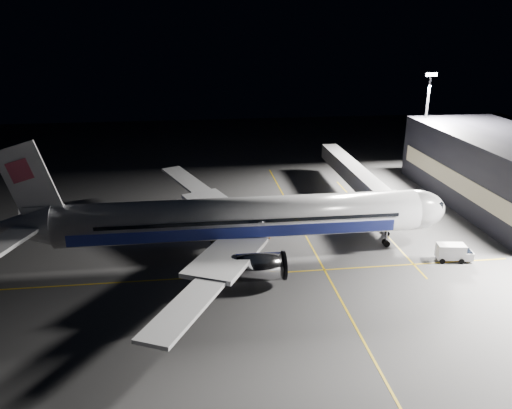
{
  "coord_description": "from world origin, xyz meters",
  "views": [
    {
      "loc": [
        -5.98,
        -61.43,
        29.97
      ],
      "look_at": [
        2.32,
        3.01,
        6.0
      ],
      "focal_mm": 35.0,
      "sensor_mm": 36.0,
      "label": 1
    }
  ],
  "objects_px": {
    "service_truck": "(454,252)",
    "safety_cone_a": "(272,218)",
    "airliner": "(234,219)",
    "floodlight_mast_north": "(426,116)",
    "baggage_tug": "(225,212)",
    "safety_cone_b": "(204,216)",
    "safety_cone_c": "(269,236)",
    "jet_bridge": "(358,177)"
  },
  "relations": [
    {
      "from": "airliner",
      "to": "safety_cone_c",
      "type": "xyz_separation_m",
      "value": [
        5.55,
        4.73,
        -4.82
      ]
    },
    {
      "from": "airliner",
      "to": "baggage_tug",
      "type": "distance_m",
      "value": 14.7
    },
    {
      "from": "airliner",
      "to": "safety_cone_c",
      "type": "distance_m",
      "value": 8.74
    },
    {
      "from": "safety_cone_a",
      "to": "safety_cone_c",
      "type": "bearing_deg",
      "value": -102.27
    },
    {
      "from": "service_truck",
      "to": "safety_cone_a",
      "type": "height_order",
      "value": "service_truck"
    },
    {
      "from": "floodlight_mast_north",
      "to": "safety_cone_b",
      "type": "height_order",
      "value": "floodlight_mast_north"
    },
    {
      "from": "safety_cone_b",
      "to": "service_truck",
      "type": "bearing_deg",
      "value": -31.28
    },
    {
      "from": "airliner",
      "to": "service_truck",
      "type": "bearing_deg",
      "value": -11.12
    },
    {
      "from": "safety_cone_a",
      "to": "safety_cone_b",
      "type": "bearing_deg",
      "value": 168.27
    },
    {
      "from": "service_truck",
      "to": "safety_cone_b",
      "type": "relative_size",
      "value": 7.39
    },
    {
      "from": "airliner",
      "to": "baggage_tug",
      "type": "xyz_separation_m",
      "value": [
        -0.34,
        14.04,
        -4.36
      ]
    },
    {
      "from": "airliner",
      "to": "safety_cone_a",
      "type": "xyz_separation_m",
      "value": [
        7.08,
        11.77,
        -4.87
      ]
    },
    {
      "from": "safety_cone_a",
      "to": "safety_cone_b",
      "type": "height_order",
      "value": "safety_cone_b"
    },
    {
      "from": "safety_cone_a",
      "to": "safety_cone_b",
      "type": "distance_m",
      "value": 10.96
    },
    {
      "from": "service_truck",
      "to": "safety_cone_c",
      "type": "bearing_deg",
      "value": 164.87
    },
    {
      "from": "service_truck",
      "to": "baggage_tug",
      "type": "xyz_separation_m",
      "value": [
        -29.01,
        19.68,
        -0.47
      ]
    },
    {
      "from": "jet_bridge",
      "to": "airliner",
      "type": "bearing_deg",
      "value": -141.96
    },
    {
      "from": "floodlight_mast_north",
      "to": "service_truck",
      "type": "height_order",
      "value": "floodlight_mast_north"
    },
    {
      "from": "jet_bridge",
      "to": "service_truck",
      "type": "height_order",
      "value": "jet_bridge"
    },
    {
      "from": "airliner",
      "to": "safety_cone_a",
      "type": "bearing_deg",
      "value": 58.99
    },
    {
      "from": "baggage_tug",
      "to": "safety_cone_c",
      "type": "xyz_separation_m",
      "value": [
        5.89,
        -9.31,
        -0.46
      ]
    },
    {
      "from": "floodlight_mast_north",
      "to": "service_truck",
      "type": "distance_m",
      "value": 41.14
    },
    {
      "from": "jet_bridge",
      "to": "safety_cone_b",
      "type": "relative_size",
      "value": 52.32
    },
    {
      "from": "floodlight_mast_north",
      "to": "baggage_tug",
      "type": "relative_size",
      "value": 7.31
    },
    {
      "from": "service_truck",
      "to": "safety_cone_b",
      "type": "xyz_separation_m",
      "value": [
        -32.33,
        19.64,
        -0.94
      ]
    },
    {
      "from": "jet_bridge",
      "to": "floodlight_mast_north",
      "type": "distance_m",
      "value": 24.06
    },
    {
      "from": "service_truck",
      "to": "safety_cone_b",
      "type": "height_order",
      "value": "service_truck"
    },
    {
      "from": "safety_cone_a",
      "to": "service_truck",
      "type": "bearing_deg",
      "value": -38.88
    },
    {
      "from": "airliner",
      "to": "floodlight_mast_north",
      "type": "distance_m",
      "value": 52.56
    },
    {
      "from": "safety_cone_c",
      "to": "service_truck",
      "type": "bearing_deg",
      "value": -24.15
    },
    {
      "from": "jet_bridge",
      "to": "floodlight_mast_north",
      "type": "relative_size",
      "value": 1.66
    },
    {
      "from": "baggage_tug",
      "to": "safety_cone_c",
      "type": "bearing_deg",
      "value": -74.36
    },
    {
      "from": "service_truck",
      "to": "safety_cone_b",
      "type": "distance_m",
      "value": 37.84
    },
    {
      "from": "safety_cone_b",
      "to": "safety_cone_c",
      "type": "distance_m",
      "value": 13.06
    },
    {
      "from": "jet_bridge",
      "to": "baggage_tug",
      "type": "bearing_deg",
      "value": -170.27
    },
    {
      "from": "baggage_tug",
      "to": "safety_cone_c",
      "type": "relative_size",
      "value": 4.12
    },
    {
      "from": "service_truck",
      "to": "safety_cone_a",
      "type": "bearing_deg",
      "value": 150.15
    },
    {
      "from": "safety_cone_b",
      "to": "safety_cone_c",
      "type": "relative_size",
      "value": 0.96
    },
    {
      "from": "airliner",
      "to": "safety_cone_c",
      "type": "bearing_deg",
      "value": 40.47
    },
    {
      "from": "airliner",
      "to": "service_truck",
      "type": "xyz_separation_m",
      "value": [
        28.67,
        -5.64,
        -3.9
      ]
    },
    {
      "from": "service_truck",
      "to": "floodlight_mast_north",
      "type": "bearing_deg",
      "value": 80.78
    },
    {
      "from": "jet_bridge",
      "to": "safety_cone_c",
      "type": "height_order",
      "value": "jet_bridge"
    }
  ]
}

